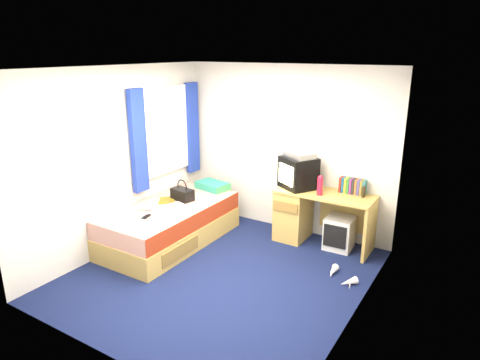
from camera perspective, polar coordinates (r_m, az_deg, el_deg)
The scene contains 20 objects.
ground at distance 5.26m, azimuth -2.56°, elevation -12.45°, with size 3.40×3.40×0.00m, color #0C1438.
room_shell at distance 4.71m, azimuth -2.79°, elevation 3.09°, with size 3.40×3.40×3.40m.
bed at distance 6.02m, azimuth -9.26°, elevation -5.83°, with size 1.01×2.00×0.54m.
pillow at distance 6.52m, azimuth -3.70°, elevation -0.76°, with size 0.48×0.31×0.11m, color #196CA2.
desk at distance 6.03m, azimuth 8.72°, elevation -4.33°, with size 1.30×0.55×0.75m.
storage_cube at distance 5.94m, azimuth 13.10°, elevation -6.88°, with size 0.36×0.36×0.44m, color silver.
crt_tv at distance 5.90m, azimuth 7.77°, elevation 0.98°, with size 0.58×0.57×0.43m.
vcr at distance 5.84m, azimuth 7.90°, elevation 3.37°, with size 0.40×0.28×0.08m, color #B5B5B7.
book_row at distance 5.85m, azimuth 14.79°, elevation -0.78°, with size 0.34×0.13×0.20m.
picture_frame at distance 5.76m, azimuth 16.17°, elevation -1.48°, with size 0.02×0.12×0.14m, color #312110.
pink_water_bottle at distance 5.68m, azimuth 10.61°, elevation -0.84°, with size 0.08×0.08×0.24m, color red.
aerosol_can at distance 5.83m, azimuth 10.78°, elevation -0.67°, with size 0.05×0.05×0.18m, color silver.
handbag at distance 6.09m, azimuth -7.69°, elevation -1.85°, with size 0.35×0.24×0.30m.
towel at distance 5.64m, azimuth -8.50°, elevation -3.90°, with size 0.27×0.23×0.09m, color silver.
magazine at distance 6.11m, azimuth -9.70°, elevation -2.70°, with size 0.21×0.28×0.01m, color gold.
water_bottle at distance 5.82m, azimuth -12.54°, elevation -3.60°, with size 0.07×0.07×0.20m, color white.
colour_swatch_fan at distance 5.42m, azimuth -12.88°, elevation -5.51°, with size 0.22×0.06×0.01m, color yellow.
remote_control at distance 5.57m, azimuth -12.43°, elevation -4.81°, with size 0.05×0.16×0.02m, color black.
window_assembly at distance 6.35m, azimuth -9.80°, elevation 6.21°, with size 0.11×1.42×1.40m.
white_heels at distance 5.26m, azimuth 13.26°, elevation -12.42°, with size 0.39×0.38×0.09m.
Camera 1 is at (2.59, -3.77, 2.59)m, focal length 32.00 mm.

